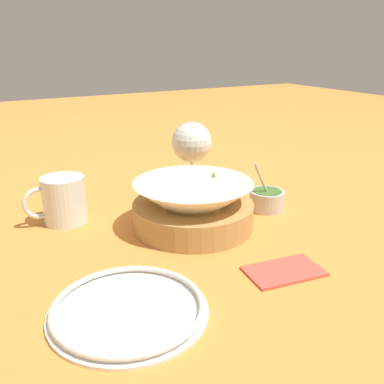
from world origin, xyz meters
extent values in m
plane|color=orange|center=(0.00, 0.00, 0.00)|extent=(4.00, 4.00, 0.00)
cylinder|color=#B2894C|center=(0.01, 0.00, 0.02)|extent=(0.23, 0.23, 0.05)
cone|color=beige|center=(0.01, 0.00, 0.05)|extent=(0.22, 0.22, 0.09)
cylinder|color=#3D842D|center=(0.01, 0.00, 0.03)|extent=(0.17, 0.17, 0.01)
pyramid|color=#B77A38|center=(0.05, 0.00, 0.06)|extent=(0.07, 0.07, 0.05)
pyramid|color=#B77A38|center=(0.00, 0.05, 0.06)|extent=(0.09, 0.07, 0.06)
pyramid|color=#B77A38|center=(-0.04, -0.01, 0.07)|extent=(0.07, 0.08, 0.07)
pyramid|color=#B77A38|center=(0.00, -0.05, 0.06)|extent=(0.08, 0.08, 0.05)
cylinder|color=#B7B7BC|center=(-0.17, 0.00, 0.02)|extent=(0.07, 0.07, 0.04)
cylinder|color=#42702D|center=(-0.17, 0.00, 0.03)|extent=(0.06, 0.06, 0.03)
cylinder|color=#B7B7BC|center=(-0.16, 0.00, 0.06)|extent=(0.05, 0.01, 0.09)
cylinder|color=silver|center=(-0.11, -0.20, 0.00)|extent=(0.06, 0.06, 0.00)
cylinder|color=silver|center=(-0.11, -0.20, 0.04)|extent=(0.01, 0.01, 0.07)
sphere|color=silver|center=(-0.11, -0.20, 0.11)|extent=(0.09, 0.09, 0.09)
sphere|color=#DBD17A|center=(-0.11, -0.20, 0.10)|extent=(0.06, 0.06, 0.06)
cylinder|color=silver|center=(0.21, -0.14, 0.05)|extent=(0.08, 0.08, 0.09)
cylinder|color=orange|center=(0.21, -0.14, 0.03)|extent=(0.07, 0.07, 0.06)
torus|color=silver|center=(0.25, -0.14, 0.05)|extent=(0.06, 0.01, 0.06)
cylinder|color=white|center=(0.21, 0.19, 0.00)|extent=(0.21, 0.21, 0.01)
torus|color=white|center=(0.21, 0.19, 0.01)|extent=(0.20, 0.20, 0.01)
cube|color=#DB4C3D|center=(-0.03, 0.21, 0.00)|extent=(0.12, 0.09, 0.01)
camera|label=1|loc=(0.37, 0.64, 0.34)|focal=40.00mm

